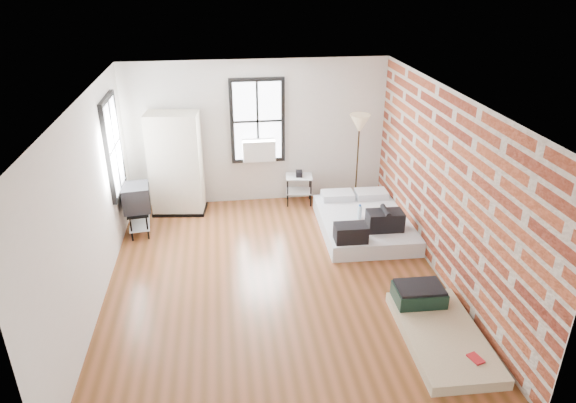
{
  "coord_description": "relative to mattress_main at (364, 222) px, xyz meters",
  "views": [
    {
      "loc": [
        -0.69,
        -6.5,
        4.38
      ],
      "look_at": [
        0.23,
        0.3,
        1.18
      ],
      "focal_mm": 32.0,
      "sensor_mm": 36.0,
      "label": 1
    }
  ],
  "objects": [
    {
      "name": "ground",
      "position": [
        -1.74,
        -1.38,
        -0.18
      ],
      "size": [
        6.0,
        6.0,
        0.0
      ],
      "primitive_type": "plane",
      "color": "brown",
      "rests_on": "ground"
    },
    {
      "name": "room_shell",
      "position": [
        -1.51,
        -1.01,
        1.55
      ],
      "size": [
        5.02,
        6.02,
        2.8
      ],
      "color": "silver",
      "rests_on": "ground"
    },
    {
      "name": "mattress_main",
      "position": [
        0.0,
        0.0,
        0.0
      ],
      "size": [
        1.59,
        2.12,
        0.66
      ],
      "rotation": [
        0.0,
        0.0,
        -0.03
      ],
      "color": "silver",
      "rests_on": "ground"
    },
    {
      "name": "mattress_bare",
      "position": [
        0.19,
        -2.85,
        -0.07
      ],
      "size": [
        1.0,
        1.83,
        0.39
      ],
      "rotation": [
        0.0,
        0.0,
        -0.02
      ],
      "color": "#C9B991",
      "rests_on": "ground"
    },
    {
      "name": "wardrobe",
      "position": [
        -3.31,
        1.27,
        0.79
      ],
      "size": [
        1.04,
        0.67,
        1.95
      ],
      "rotation": [
        0.0,
        0.0,
        -0.11
      ],
      "color": "black",
      "rests_on": "ground"
    },
    {
      "name": "side_table",
      "position": [
        -0.97,
        1.34,
        0.28
      ],
      "size": [
        0.56,
        0.46,
        0.68
      ],
      "rotation": [
        0.0,
        0.0,
        -0.1
      ],
      "color": "black",
      "rests_on": "ground"
    },
    {
      "name": "floor_lamp",
      "position": [
        0.17,
        1.27,
        1.35
      ],
      "size": [
        0.38,
        0.38,
        1.79
      ],
      "color": "#302410",
      "rests_on": "ground"
    },
    {
      "name": "tv_stand",
      "position": [
        -3.96,
        0.47,
        0.47
      ],
      "size": [
        0.51,
        0.69,
        0.92
      ],
      "rotation": [
        0.0,
        0.0,
        0.12
      ],
      "color": "black",
      "rests_on": "ground"
    }
  ]
}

